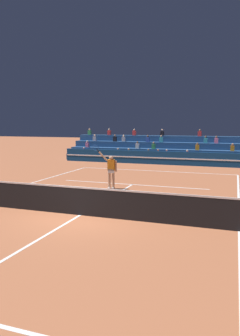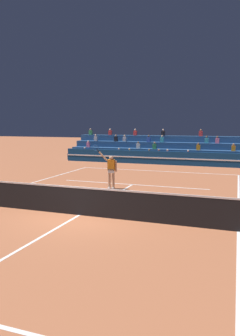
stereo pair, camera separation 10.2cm
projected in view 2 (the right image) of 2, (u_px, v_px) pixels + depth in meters
name	position (u px, v px, depth m)	size (l,w,h in m)	color
ground_plane	(79.00, 215.00, 12.00)	(120.00, 120.00, 0.00)	#AD603D
court_lines	(79.00, 215.00, 12.00)	(11.10, 23.90, 0.01)	white
tennis_net	(79.00, 201.00, 11.92)	(12.00, 0.10, 1.10)	black
sponsor_banner_wall	(167.00, 158.00, 26.53)	(18.00, 0.26, 1.10)	navy
bleacher_stand	(174.00, 151.00, 29.44)	(19.13, 3.80, 2.83)	navy
tennis_player	(111.00, 170.00, 16.68)	(1.31, 0.32, 2.32)	tan
tennis_ball	(67.00, 201.00, 14.00)	(0.07, 0.07, 0.07)	#C6DB33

